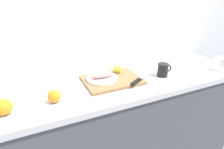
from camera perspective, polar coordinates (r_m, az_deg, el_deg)
back_wall at (r=1.53m, az=-4.55°, el=15.18°), size 3.20×0.05×2.50m
kitchen_counter at (r=1.58m, az=0.74°, el=-16.52°), size 2.00×0.60×0.90m
cutting_board at (r=1.32m, az=-0.00°, el=-1.60°), size 0.39×0.30×0.02m
white_plate at (r=1.30m, az=-2.99°, el=-1.15°), size 0.22×0.22×0.01m
fish_fillet at (r=1.29m, az=-3.01°, el=-0.12°), size 0.16×0.07×0.04m
chef_knife at (r=1.30m, az=8.28°, el=-1.31°), size 0.26×0.17×0.02m
lemon_0 at (r=1.40m, az=1.67°, el=1.68°), size 0.06×0.06×0.06m
coffee_mug_0 at (r=1.43m, az=15.06°, el=1.36°), size 0.12×0.08×0.10m
coffee_mug_1 at (r=1.71m, az=29.69°, el=2.75°), size 0.13×0.09×0.10m
orange_0 at (r=1.11m, az=-16.92°, el=-6.20°), size 0.07×0.07×0.07m
orange_1 at (r=1.10m, az=-29.68°, el=-8.44°), size 0.08×0.08×0.08m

